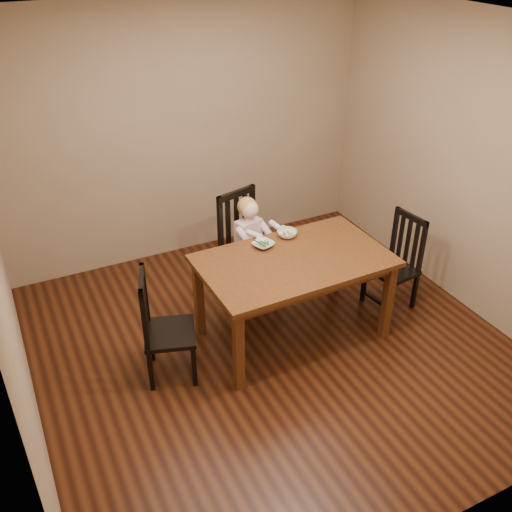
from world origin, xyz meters
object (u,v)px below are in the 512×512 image
chair_right (396,264)px  bowl_peas (263,245)px  chair_child (246,248)px  toddler (250,238)px  chair_left (163,328)px  dining_table (294,268)px  bowl_veg (287,234)px

chair_right → bowl_peas: (-1.27, 0.31, 0.38)m
chair_child → toddler: 0.15m
toddler → bowl_peas: 0.48m
chair_right → bowl_peas: bearing=69.5°
chair_left → toddler: bearing=140.4°
dining_table → chair_child: chair_child is taller
chair_child → chair_right: (1.21, -0.80, -0.07)m
chair_left → bowl_veg: chair_left is taller
chair_child → bowl_peas: chair_child is taller
dining_table → chair_left: bearing=179.6°
chair_left → bowl_veg: 1.42m
dining_table → toddler: size_ratio=2.96×
dining_table → bowl_peas: 0.35m
dining_table → chair_left: (-1.19, 0.01, -0.24)m
chair_right → bowl_veg: 1.13m
chair_child → chair_left: 1.35m
chair_right → chair_child: bearing=49.6°
bowl_peas → chair_right: bearing=-13.6°
bowl_peas → dining_table: bearing=-63.3°
dining_table → toddler: toddler is taller
chair_right → bowl_veg: (-0.99, 0.38, 0.38)m
chair_right → bowl_peas: 1.36m
chair_left → bowl_peas: 1.14m
chair_child → toddler: chair_child is taller
chair_left → toddler: size_ratio=1.78×
bowl_peas → bowl_veg: bowl_veg is taller
chair_child → toddler: bearing=90.0°
chair_right → dining_table: bearing=82.4°
bowl_peas → bowl_veg: bearing=14.2°
chair_left → chair_right: 2.32m
toddler → chair_right: bearing=132.9°
chair_right → bowl_peas: size_ratio=5.25×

